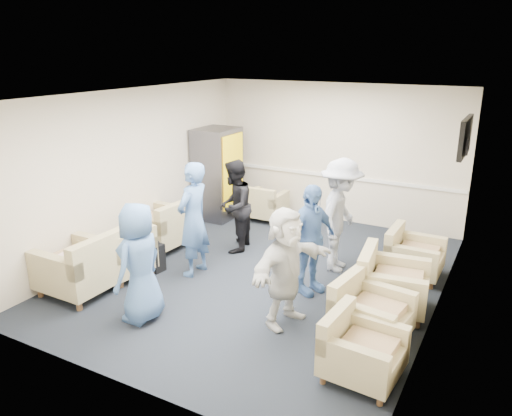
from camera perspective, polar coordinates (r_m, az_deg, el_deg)
The scene contains 25 objects.
floor at distance 7.71m, azimuth 0.86°, elevation -7.61°, with size 6.00×6.00×0.00m, color black.
ceiling at distance 6.99m, azimuth 0.96°, elevation 12.81°, with size 6.00×6.00×0.00m, color white.
back_wall at distance 9.92m, azimuth 9.02°, elevation 6.20°, with size 5.00×0.02×2.70m, color beige.
front_wall at distance 4.93m, azimuth -15.59°, elevation -6.31°, with size 5.00×0.02×2.70m, color beige.
left_wall at distance 8.64m, azimuth -13.97°, elevation 4.18°, with size 0.02×6.00×2.70m, color beige.
right_wall at distance 6.52m, azimuth 20.77°, elevation -0.88°, with size 0.02×6.00×2.70m, color beige.
chair_rail at distance 10.00m, azimuth 8.86°, elevation 3.65°, with size 4.98×0.04×0.06m, color white.
tv at distance 8.11m, azimuth 22.79°, elevation 7.48°, with size 0.10×1.00×0.58m.
armchair_left_near at distance 7.42m, azimuth -19.23°, elevation -6.54°, with size 0.96×0.96×0.75m.
armchair_left_mid at distance 7.77m, azimuth -15.16°, elevation -5.36°, with size 0.95×0.95×0.67m.
armchair_left_far at distance 8.73m, azimuth -10.60°, elevation -2.27°, with size 0.96×0.96×0.72m.
armchair_right_near at distance 5.50m, azimuth 11.64°, elevation -15.76°, with size 0.81×0.81×0.60m.
armchair_right_midnear at distance 6.15m, azimuth 12.62°, elevation -11.79°, with size 0.90×0.90×0.64m.
armchair_right_midfar at distance 6.85m, azimuth 14.95°, elevation -8.52°, with size 0.96×0.96×0.69m.
armchair_right_far at distance 7.93m, azimuth 17.31°, elevation -5.28°, with size 0.78×0.78×0.62m.
armchair_corner at distance 10.02m, azimuth 0.87°, elevation 0.34°, with size 0.77×0.77×0.60m.
vending_machine at distance 10.04m, azimuth -4.41°, elevation 3.93°, with size 0.74×0.86×1.82m.
backpack at distance 7.91m, azimuth -11.64°, elevation -5.18°, with size 0.32×0.25×0.52m.
pillow at distance 7.36m, azimuth -19.46°, elevation -5.13°, with size 0.49×0.37×0.14m, color beige.
person_front_left at distance 6.38m, azimuth -13.18°, elevation -6.13°, with size 0.75×0.49×1.54m, color #456BA6.
person_mid_left at distance 7.50m, azimuth -7.18°, elevation -1.30°, with size 0.64×0.42×1.75m, color #456BA6.
person_back_left at distance 8.36m, azimuth -2.49°, elevation 0.21°, with size 0.76×0.59×1.57m, color black.
person_back_right at distance 7.68m, azimuth 9.62°, elevation -0.87°, with size 1.14×0.66×1.76m, color beige.
person_mid_right at distance 6.93m, azimuth 6.15°, elevation -3.62°, with size 0.92×0.38×1.58m, color #456BA6.
person_front_right at distance 6.14m, azimuth 3.40°, elevation -6.76°, with size 1.41×0.45×1.52m, color silver.
Camera 1 is at (3.22, -6.17, 3.31)m, focal length 35.00 mm.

